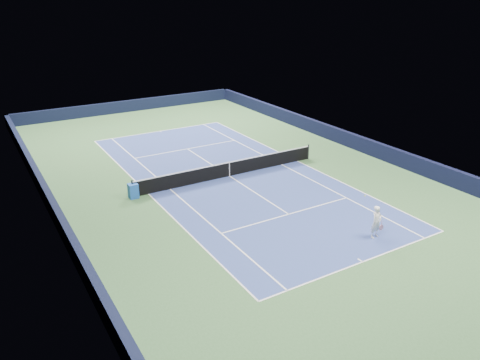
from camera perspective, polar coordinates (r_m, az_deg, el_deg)
ground at (r=30.08m, az=-1.30°, el=0.48°), size 40.00×40.00×0.00m
wall_far at (r=47.42m, az=-13.41°, el=8.77°), size 22.00×0.35×1.10m
wall_right at (r=36.16m, az=13.81°, el=4.56°), size 0.35×40.00×1.10m
wall_left at (r=26.69m, az=-21.96°, el=-2.91°), size 0.35×40.00×1.10m
court_surface at (r=30.08m, az=-1.30°, el=0.48°), size 10.97×23.77×0.01m
baseline_far at (r=40.29m, az=-9.75°, el=5.90°), size 10.97×0.08×0.00m
baseline_near at (r=21.64m, az=14.73°, el=-9.63°), size 10.97×0.08×0.00m
sideline_doubles_right at (r=32.95m, az=7.02°, el=2.32°), size 0.08×23.77×0.00m
sideline_doubles_left at (r=28.00m, az=-11.10°, el=-1.66°), size 0.08×23.77×0.00m
sideline_singles_right at (r=32.17m, az=5.08°, el=1.89°), size 0.08×23.77×0.00m
sideline_singles_left at (r=28.43m, az=-8.52°, el=-1.10°), size 0.08×23.77×0.00m
service_line_far at (r=35.45m, az=-6.44°, el=3.80°), size 8.23×0.08×0.00m
service_line_near at (r=25.19m, az=5.95°, el=-4.17°), size 8.23×0.08×0.00m
center_service_line at (r=30.08m, az=-1.30°, el=0.49°), size 0.08×12.80×0.00m
center_mark_far at (r=40.15m, az=-9.67°, el=5.85°), size 0.08×0.30×0.00m
center_mark_near at (r=21.73m, az=14.45°, el=-9.46°), size 0.08×0.30×0.00m
tennis_net at (r=29.89m, az=-1.31°, el=1.38°), size 12.90×0.10×1.07m
sponsor_cube at (r=27.50m, az=-12.88°, el=-1.30°), size 0.60×0.48×0.86m
tennis_player at (r=23.43m, az=16.30°, el=-4.93°), size 0.79×1.27×1.82m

